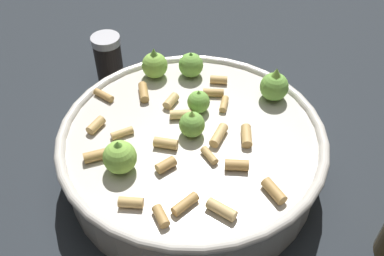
% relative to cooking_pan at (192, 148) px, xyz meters
% --- Properties ---
extents(ground_plane, '(2.40, 2.40, 0.00)m').
position_rel_cooking_pan_xyz_m(ground_plane, '(-0.00, -0.00, -0.04)').
color(ground_plane, '#23282D').
extents(cooking_pan, '(0.34, 0.34, 0.12)m').
position_rel_cooking_pan_xyz_m(cooking_pan, '(0.00, 0.00, 0.00)').
color(cooking_pan, beige).
rests_on(cooking_pan, ground).
extents(pepper_shaker, '(0.05, 0.05, 0.09)m').
position_rel_cooking_pan_xyz_m(pepper_shaker, '(-0.03, 0.23, 0.00)').
color(pepper_shaker, black).
rests_on(pepper_shaker, ground).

